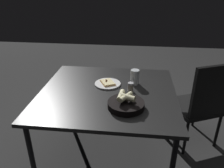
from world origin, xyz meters
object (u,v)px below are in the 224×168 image
(chair_near, at_px, (201,102))
(dining_table, at_px, (108,97))
(bread_basket, at_px, (126,103))
(beer_glass, at_px, (135,78))
(pepper_shaker, at_px, (131,88))
(pizza_plate, at_px, (108,83))

(chair_near, bearing_deg, dining_table, 107.98)
(bread_basket, height_order, beer_glass, beer_glass)
(pepper_shaker, xyz_separation_m, chair_near, (0.27, -0.69, -0.25))
(dining_table, distance_m, beer_glass, 0.31)
(dining_table, xyz_separation_m, bread_basket, (-0.24, -0.17, 0.09))
(dining_table, distance_m, bread_basket, 0.31)
(beer_glass, height_order, pepper_shaker, beer_glass)
(bread_basket, xyz_separation_m, pepper_shaker, (0.26, -0.03, 0.00))
(bread_basket, height_order, pepper_shaker, bread_basket)
(dining_table, bearing_deg, pepper_shaker, -83.78)
(pizza_plate, bearing_deg, beer_glass, -80.45)
(dining_table, distance_m, pepper_shaker, 0.22)
(dining_table, height_order, chair_near, chair_near)
(beer_glass, relative_size, chair_near, 0.15)
(dining_table, relative_size, beer_glass, 8.47)
(dining_table, xyz_separation_m, beer_glass, (0.17, -0.23, 0.11))
(dining_table, height_order, pizza_plate, pizza_plate)
(beer_glass, xyz_separation_m, chair_near, (0.11, -0.66, -0.28))
(beer_glass, bearing_deg, pizza_plate, 99.55)
(pizza_plate, height_order, pepper_shaker, pepper_shaker)
(dining_table, relative_size, chair_near, 1.23)
(pepper_shaker, bearing_deg, chair_near, -68.94)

